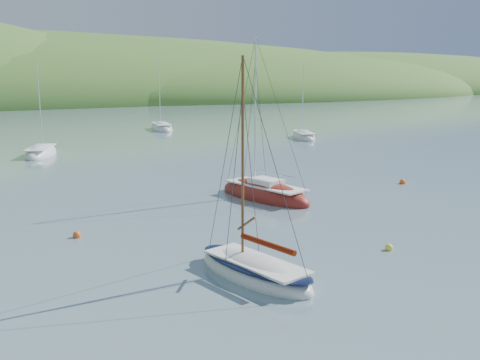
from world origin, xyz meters
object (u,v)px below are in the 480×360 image
sloop_red (264,195)px  distant_sloop_b (162,129)px  distant_sloop_a (41,154)px  distant_sloop_d (303,137)px  daysailer_white (255,271)px

sloop_red → distant_sloop_b: size_ratio=0.99×
distant_sloop_a → distant_sloop_d: distant_sloop_a is taller
distant_sloop_a → distant_sloop_b: distant_sloop_b is taller
sloop_red → distant_sloop_d: sloop_red is taller
distant_sloop_b → distant_sloop_d: 22.99m
distant_sloop_a → distant_sloop_b: 27.44m
daysailer_white → sloop_red: (8.00, 11.84, -0.00)m
distant_sloop_b → distant_sloop_d: distant_sloop_b is taller
distant_sloop_a → distant_sloop_d: bearing=21.6°
sloop_red → distant_sloop_a: 29.53m
daysailer_white → distant_sloop_a: bearing=81.4°
daysailer_white → distant_sloop_d: bearing=40.2°
distant_sloop_b → sloop_red: bearing=-91.7°
distant_sloop_d → daysailer_white: bearing=-105.4°
distant_sloop_a → distant_sloop_b: bearing=65.7°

